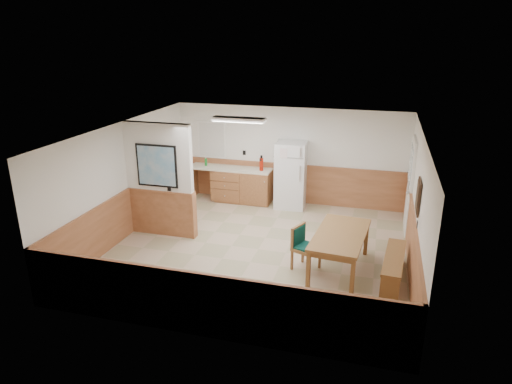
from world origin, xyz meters
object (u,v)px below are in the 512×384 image
(dining_table, at_px, (340,238))
(dining_bench, at_px, (394,262))
(refrigerator, at_px, (291,175))
(dining_chair, at_px, (302,244))
(soap_bottle, at_px, (206,162))
(fire_extinguisher, at_px, (261,164))

(dining_table, bearing_deg, dining_bench, 1.58)
(refrigerator, height_order, dining_chair, refrigerator)
(soap_bottle, bearing_deg, dining_bench, -33.20)
(dining_chair, bearing_deg, dining_table, 30.42)
(dining_bench, distance_m, dining_chair, 1.68)
(dining_table, xyz_separation_m, dining_chair, (-0.69, -0.10, -0.16))
(dining_table, relative_size, soap_bottle, 8.99)
(dining_bench, height_order, dining_chair, dining_chair)
(dining_bench, height_order, soap_bottle, soap_bottle)
(refrigerator, bearing_deg, dining_table, -65.91)
(refrigerator, height_order, fire_extinguisher, refrigerator)
(dining_table, distance_m, fire_extinguisher, 3.88)
(soap_bottle, bearing_deg, fire_extinguisher, -1.63)
(soap_bottle, bearing_deg, dining_table, -38.81)
(refrigerator, height_order, dining_table, refrigerator)
(dining_chair, distance_m, fire_extinguisher, 3.61)
(dining_table, xyz_separation_m, dining_bench, (0.99, -0.06, -0.32))
(refrigerator, bearing_deg, soap_bottle, 175.62)
(dining_bench, relative_size, fire_extinguisher, 3.91)
(dining_chair, relative_size, soap_bottle, 4.14)
(dining_table, height_order, dining_bench, dining_table)
(dining_table, height_order, dining_chair, dining_chair)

